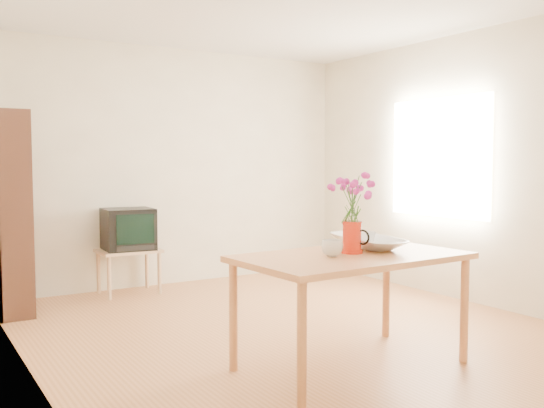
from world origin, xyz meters
TOP-DOWN VIEW (x-y plane):
  - room at (0.03, 0.00)m, footprint 4.50×4.50m
  - table at (-0.16, -0.96)m, footprint 1.53×0.92m
  - tv_stand at (-0.70, 1.97)m, footprint 0.60×0.45m
  - bookshelf at (-1.85, 1.75)m, footprint 0.28×0.70m
  - pitcher at (-0.13, -0.92)m, footprint 0.14×0.21m
  - flowers at (-0.13, -0.93)m, footprint 0.25×0.25m
  - mug at (-0.33, -0.97)m, footprint 0.19×0.19m
  - bowl at (0.13, -0.77)m, footprint 0.56×0.56m
  - teacup_a at (0.09, -0.77)m, footprint 0.10×0.10m
  - teacup_b at (0.18, -0.75)m, footprint 0.07×0.07m
  - television at (-0.70, 1.98)m, footprint 0.51×0.48m

SIDE VIEW (x-z plane):
  - tv_stand at x=-0.70m, z-range 0.16..0.62m
  - table at x=-0.16m, z-range 0.30..1.05m
  - television at x=-0.70m, z-range 0.46..0.88m
  - mug at x=-0.33m, z-range 0.75..0.86m
  - bookshelf at x=-1.85m, z-range -0.06..1.74m
  - pitcher at x=-0.13m, z-range 0.74..0.96m
  - teacup_b at x=0.18m, z-range 0.90..0.96m
  - teacup_a at x=0.09m, z-range 0.90..0.97m
  - bowl at x=0.13m, z-range 0.75..1.21m
  - flowers at x=-0.13m, z-range 0.95..1.30m
  - room at x=0.03m, z-range -0.95..3.55m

